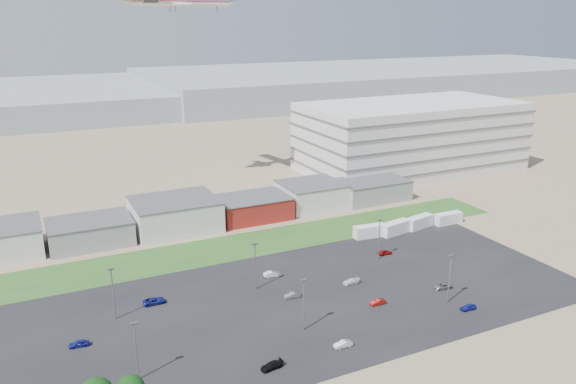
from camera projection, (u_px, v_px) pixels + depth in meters
ground at (324, 360)px, 93.06m from camera, size 700.00×700.00×0.00m
parking_lot at (297, 302)px, 112.34m from camera, size 120.00×50.00×0.01m
grass_strip at (220, 249)px, 137.80m from camera, size 160.00×16.00×0.02m
hills_backdrop at (148, 96)px, 379.40m from camera, size 700.00×200.00×9.00m
building_row at (134, 221)px, 145.91m from camera, size 170.00×20.00×8.00m
parking_garage at (411, 136)px, 208.51m from camera, size 80.00×40.00×25.00m
box_trailer_a at (369, 231)px, 145.31m from camera, size 8.61×3.35×3.15m
box_trailer_b at (395, 228)px, 147.48m from camera, size 9.13×4.34×3.29m
box_trailer_c at (419, 222)px, 151.82m from camera, size 8.98×4.49×3.22m
box_trailer_d at (448, 218)px, 154.79m from camera, size 8.20×2.57×3.07m
lightpole_front_l at (136, 351)px, 86.64m from camera, size 1.18×0.49×10.06m
lightpole_front_m at (304, 305)px, 100.62m from camera, size 1.19×0.50×10.14m
lightpole_front_r at (449, 279)px, 110.57m from camera, size 1.21×0.50×10.26m
lightpole_back_l at (113, 294)px, 104.42m from camera, size 1.22×0.51×10.36m
lightpole_back_m at (255, 266)px, 116.16m from camera, size 1.21×0.50×10.27m
lightpole_back_r at (379, 239)px, 130.87m from camera, size 1.17×0.49×9.95m
airliner at (180, 1)px, 173.17m from camera, size 44.47×34.16×11.88m
parked_car_0 at (442, 286)px, 117.74m from camera, size 4.18×2.35×1.10m
parked_car_1 at (378, 302)px, 111.08m from camera, size 3.35×1.29×1.09m
parked_car_2 at (468, 307)px, 109.05m from camera, size 3.38×1.55×1.13m
parked_car_3 at (272, 365)px, 90.69m from camera, size 4.04×2.08×1.12m
parked_car_5 at (79, 343)px, 96.81m from camera, size 3.55×1.78×1.16m
parked_car_7 at (292, 295)px, 113.79m from camera, size 3.52×1.40×1.14m
parked_car_8 at (385, 252)px, 134.68m from camera, size 3.68×1.77×1.21m
parked_car_9 at (154, 301)px, 111.35m from camera, size 4.52×2.18×1.24m
parked_car_11 at (272, 274)px, 123.12m from camera, size 3.92×1.77×1.25m
parked_car_12 at (351, 281)px, 119.79m from camera, size 3.75×1.53×1.09m
parked_car_13 at (343, 344)px, 96.69m from camera, size 3.41×1.31×1.11m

